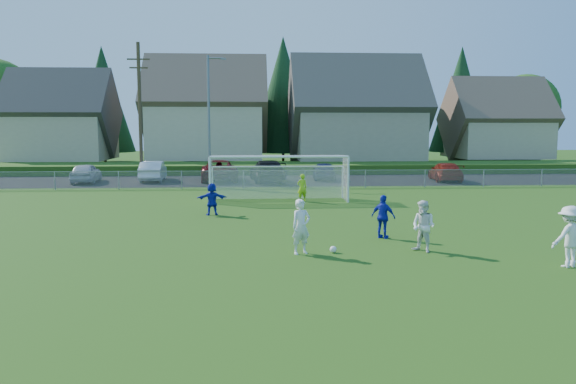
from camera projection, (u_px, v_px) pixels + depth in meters
name	position (u px, v px, depth m)	size (l,w,h in m)	color
ground	(307.00, 279.00, 14.84)	(160.00, 160.00, 0.00)	#193D0C
asphalt_lot	(272.00, 180.00, 42.10)	(60.00, 60.00, 0.00)	black
grass_embankment	(269.00, 168.00, 49.48)	(70.00, 6.00, 0.80)	#1E420F
soccer_ball	(333.00, 249.00, 17.96)	(0.22, 0.22, 0.22)	white
player_white_a	(301.00, 227.00, 17.73)	(0.64, 0.42, 1.75)	white
player_white_b	(423.00, 226.00, 18.01)	(0.81, 0.63, 1.67)	white
player_white_c	(569.00, 237.00, 16.07)	(1.15, 0.66, 1.78)	white
player_blue_a	(383.00, 217.00, 20.23)	(0.92, 0.39, 1.58)	#121FAA
player_blue_b	(212.00, 199.00, 25.57)	(1.37, 0.44, 1.47)	#121FAA
goalkeeper	(302.00, 188.00, 30.19)	(0.54, 0.36, 1.49)	#A1DA19
car_a	(86.00, 173.00, 40.34)	(1.66, 4.13, 1.41)	#B9BCC2
car_b	(153.00, 171.00, 41.56)	(1.57, 4.51, 1.49)	white
car_c	(219.00, 170.00, 41.72)	(2.59, 5.62, 1.56)	#56090C
car_d	(268.00, 171.00, 40.85)	(2.24, 5.52, 1.60)	black
car_e	(324.00, 171.00, 42.51)	(1.61, 4.00, 1.36)	#16204E
car_g	(445.00, 172.00, 41.60)	(1.91, 4.69, 1.36)	maroon
soccer_goal	(279.00, 171.00, 30.56)	(7.42, 1.90, 2.50)	white
chainlink_fence	(274.00, 179.00, 36.57)	(52.06, 0.06, 1.20)	gray
streetlight	(209.00, 115.00, 39.77)	(1.38, 0.18, 9.00)	slate
utility_pole	(140.00, 111.00, 40.41)	(1.60, 0.26, 10.00)	#473321
houses_row	(286.00, 93.00, 56.20)	(53.90, 11.45, 13.27)	tan
tree_row	(274.00, 101.00, 62.41)	(65.98, 12.36, 13.80)	#382616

